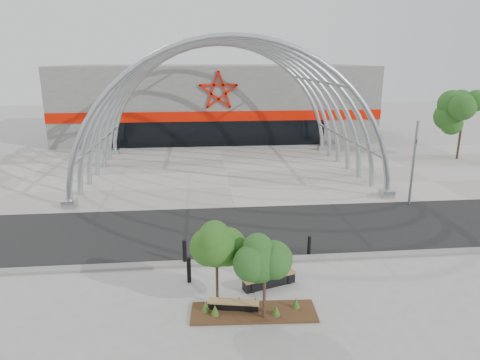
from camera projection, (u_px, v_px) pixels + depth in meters
The scene contains 18 objects.
ground at pixel (249, 260), 19.25m from camera, with size 140.00×140.00×0.00m, color gray.
road at pixel (241, 230), 22.59m from camera, with size 140.00×7.00×0.02m, color black.
forecourt at pixel (226, 172), 34.08m from camera, with size 60.00×17.00×0.04m, color #9D998E.
kerb at pixel (249, 261), 18.99m from camera, with size 60.00×0.50×0.12m, color slate.
arena_building at pixel (215, 101), 50.18m from camera, with size 34.00×15.24×8.00m.
vault_canopy at pixel (226, 172), 34.08m from camera, with size 20.80×15.80×20.36m.
planting_bed at pixel (252, 310), 15.18m from camera, with size 4.50×1.61×0.47m.
signal_pole at pixel (413, 162), 25.84m from camera, with size 0.31×0.73×5.20m.
street_tree_0 at pixel (217, 247), 15.05m from camera, with size 1.41×1.41×3.21m.
street_tree_1 at pixel (265, 258), 14.19m from camera, with size 1.38×1.38×3.26m.
bench_0 at pixel (234, 306), 15.30m from camera, with size 1.87×0.75×0.38m.
bench_1 at pixel (269, 281), 16.97m from camera, with size 2.26×1.18×0.47m.
bollard_0 at pixel (185, 252), 18.73m from camera, with size 0.18×0.18×1.10m, color black.
bollard_1 at pixel (189, 270), 17.18m from camera, with size 0.17×0.17×1.07m, color black.
bollard_2 at pixel (243, 262), 17.82m from camera, with size 0.18×0.18×1.13m, color black.
bollard_3 at pixel (284, 257), 18.31m from camera, with size 0.16×0.16×1.02m, color black.
bollard_4 at pixel (309, 246), 19.51m from camera, with size 0.15×0.15×0.94m, color black.
bg_tree_1 at pixel (463, 112), 37.30m from camera, with size 2.70×2.70×5.91m.
Camera 1 is at (-2.11, -17.41, 8.71)m, focal length 32.00 mm.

